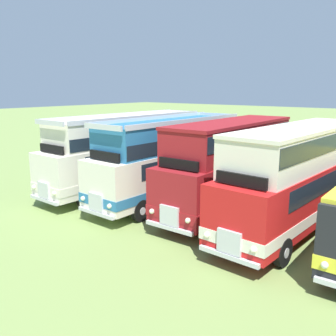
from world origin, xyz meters
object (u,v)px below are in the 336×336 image
object	(u,v)px
bus_second_in_row	(171,157)
bus_third_in_row	(230,162)
bus_fourth_in_row	(298,174)
bus_first_in_row	(129,150)

from	to	relation	value
bus_second_in_row	bus_third_in_row	bearing A→B (deg)	4.52
bus_third_in_row	bus_fourth_in_row	bearing A→B (deg)	-5.13
bus_third_in_row	bus_first_in_row	bearing A→B (deg)	-179.45
bus_second_in_row	bus_third_in_row	xyz separation A→B (m)	(3.50, 0.28, 0.11)
bus_first_in_row	bus_third_in_row	distance (m)	7.00
bus_fourth_in_row	bus_third_in_row	bearing A→B (deg)	174.87
bus_second_in_row	bus_first_in_row	bearing A→B (deg)	176.58
bus_second_in_row	bus_third_in_row	world-z (taller)	bus_second_in_row
bus_first_in_row	bus_fourth_in_row	xyz separation A→B (m)	(10.51, -0.25, 0.11)
bus_third_in_row	bus_fourth_in_row	xyz separation A→B (m)	(3.51, -0.32, 0.01)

